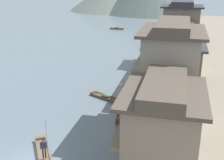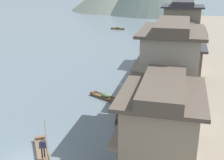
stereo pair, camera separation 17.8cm
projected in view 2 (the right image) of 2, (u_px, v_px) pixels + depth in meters
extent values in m
cube|color=slate|center=(214.00, 62.00, 45.55)|extent=(18.00, 110.00, 0.84)
cube|color=brown|center=(43.00, 154.00, 22.71)|extent=(3.21, 4.36, 0.22)
cube|color=brown|center=(40.00, 138.00, 24.56)|extent=(0.88, 0.74, 0.20)
cube|color=brown|center=(37.00, 153.00, 22.54)|extent=(2.25, 3.50, 0.08)
cube|color=brown|center=(48.00, 151.00, 22.78)|extent=(2.25, 3.50, 0.08)
cube|color=black|center=(42.00, 157.00, 21.72)|extent=(0.21, 0.24, 0.05)
cylinder|color=#232328|center=(42.00, 152.00, 21.55)|extent=(0.11, 0.11, 0.78)
cube|color=black|center=(45.00, 156.00, 21.79)|extent=(0.21, 0.24, 0.05)
cylinder|color=#232328|center=(44.00, 152.00, 21.61)|extent=(0.11, 0.11, 0.78)
cube|color=#2D334C|center=(42.00, 145.00, 21.36)|extent=(0.38, 0.35, 0.52)
cylinder|color=#2D334C|center=(39.00, 146.00, 21.36)|extent=(0.08, 0.08, 0.56)
cylinder|color=#2D334C|center=(45.00, 144.00, 21.51)|extent=(0.08, 0.08, 0.56)
sphere|color=tan|center=(42.00, 140.00, 21.23)|extent=(0.20, 0.20, 0.20)
sphere|color=black|center=(42.00, 140.00, 21.21)|extent=(0.18, 0.18, 0.18)
cylinder|color=tan|center=(46.00, 138.00, 21.41)|extent=(0.04, 0.04, 3.00)
cube|color=brown|center=(158.00, 34.00, 69.17)|extent=(1.74, 4.32, 0.21)
cube|color=brown|center=(161.00, 32.00, 70.78)|extent=(0.96, 0.52, 0.19)
cube|color=brown|center=(156.00, 35.00, 67.43)|extent=(0.96, 0.52, 0.19)
cube|color=brown|center=(157.00, 33.00, 69.30)|extent=(0.74, 3.66, 0.08)
cube|color=brown|center=(160.00, 34.00, 68.94)|extent=(0.74, 3.66, 0.08)
ellipsoid|color=olive|center=(159.00, 33.00, 69.05)|extent=(1.12, 1.41, 0.50)
cube|color=#423328|center=(133.00, 82.00, 37.97)|extent=(2.02, 4.33, 0.22)
cube|color=#423328|center=(139.00, 76.00, 39.53)|extent=(1.03, 0.58, 0.20)
cube|color=#423328|center=(127.00, 85.00, 36.27)|extent=(1.03, 0.58, 0.20)
cube|color=#423328|center=(130.00, 81.00, 38.14)|extent=(0.93, 3.61, 0.08)
cube|color=#423328|center=(137.00, 82.00, 37.70)|extent=(0.93, 3.61, 0.08)
ellipsoid|color=#4C6B42|center=(133.00, 79.00, 37.84)|extent=(1.26, 1.55, 0.54)
cube|color=brown|center=(147.00, 58.00, 48.86)|extent=(1.28, 3.66, 0.29)
cube|color=brown|center=(148.00, 54.00, 50.30)|extent=(1.04, 0.40, 0.26)
cube|color=brown|center=(146.00, 59.00, 47.24)|extent=(1.04, 0.40, 0.26)
cube|color=brown|center=(143.00, 57.00, 48.91)|extent=(0.20, 3.12, 0.08)
cube|color=brown|center=(150.00, 57.00, 48.70)|extent=(0.20, 3.12, 0.08)
ellipsoid|color=olive|center=(147.00, 56.00, 48.72)|extent=(1.08, 1.48, 0.57)
cube|color=#423328|center=(144.00, 47.00, 56.39)|extent=(1.03, 4.36, 0.22)
cube|color=#423328|center=(145.00, 44.00, 58.18)|extent=(0.76, 0.40, 0.20)
cube|color=#423328|center=(143.00, 49.00, 54.45)|extent=(0.76, 0.40, 0.20)
cube|color=#423328|center=(142.00, 47.00, 56.40)|extent=(0.27, 3.83, 0.08)
cube|color=#423328|center=(146.00, 47.00, 56.27)|extent=(0.27, 3.83, 0.08)
cube|color=brown|center=(106.00, 98.00, 33.15)|extent=(4.13, 2.63, 0.19)
cube|color=brown|center=(119.00, 101.00, 31.92)|extent=(0.68, 0.89, 0.18)
cube|color=brown|center=(93.00, 92.00, 34.25)|extent=(0.68, 0.89, 0.18)
cube|color=brown|center=(108.00, 96.00, 33.40)|extent=(3.32, 1.67, 0.08)
cube|color=brown|center=(103.00, 98.00, 32.80)|extent=(3.32, 1.67, 0.08)
ellipsoid|color=#4C6B42|center=(106.00, 95.00, 33.04)|extent=(1.38, 1.23, 0.45)
cube|color=brown|center=(121.00, 114.00, 29.15)|extent=(1.37, 3.99, 0.30)
cube|color=brown|center=(122.00, 104.00, 30.75)|extent=(0.78, 0.46, 0.27)
cube|color=brown|center=(119.00, 120.00, 27.36)|extent=(0.78, 0.46, 0.27)
cube|color=brown|center=(117.00, 112.00, 29.12)|extent=(0.57, 3.39, 0.08)
cube|color=brown|center=(124.00, 112.00, 29.05)|extent=(0.57, 3.39, 0.08)
ellipsoid|color=brown|center=(121.00, 111.00, 29.03)|extent=(0.88, 1.13, 0.41)
cube|color=brown|center=(118.00, 29.00, 76.20)|extent=(3.52, 0.99, 0.21)
cube|color=brown|center=(112.00, 28.00, 76.51)|extent=(0.37, 0.86, 0.19)
cube|color=brown|center=(124.00, 28.00, 75.75)|extent=(0.37, 0.86, 0.19)
cube|color=brown|center=(117.00, 29.00, 75.75)|extent=(3.01, 0.11, 0.08)
cube|color=brown|center=(118.00, 28.00, 76.55)|extent=(3.01, 0.11, 0.08)
ellipsoid|color=#4C6B42|center=(118.00, 28.00, 76.09)|extent=(1.21, 0.87, 0.47)
cube|color=gray|center=(161.00, 131.00, 19.38)|extent=(4.45, 5.91, 5.20)
cube|color=#6E6151|center=(122.00, 126.00, 19.97)|extent=(0.70, 5.91, 0.16)
cube|color=#4C4238|center=(163.00, 93.00, 18.47)|extent=(5.35, 6.81, 0.24)
cube|color=#4C4238|center=(163.00, 86.00, 18.31)|extent=(2.67, 6.81, 0.70)
cube|color=gray|center=(169.00, 76.00, 25.91)|extent=(4.49, 6.41, 7.80)
cube|color=gray|center=(140.00, 87.00, 26.94)|extent=(0.70, 6.41, 0.16)
cube|color=gray|center=(141.00, 60.00, 26.07)|extent=(0.70, 6.41, 0.16)
cube|color=#4C4238|center=(172.00, 31.00, 24.56)|extent=(5.39, 7.31, 0.24)
cube|color=#4C4238|center=(173.00, 25.00, 24.40)|extent=(2.69, 7.31, 0.70)
cube|color=brown|center=(176.00, 66.00, 33.32)|extent=(5.16, 7.43, 5.20)
cube|color=#4D4135|center=(150.00, 64.00, 33.99)|extent=(0.70, 7.43, 0.16)
cube|color=#2D2D33|center=(178.00, 42.00, 32.41)|extent=(6.06, 8.33, 0.24)
cube|color=#2D2D33|center=(178.00, 38.00, 32.25)|extent=(3.10, 8.33, 0.70)
cube|color=gray|center=(180.00, 50.00, 40.52)|extent=(5.62, 6.05, 5.20)
cube|color=gray|center=(157.00, 49.00, 41.24)|extent=(0.70, 6.05, 0.16)
cube|color=#2D2D33|center=(181.00, 30.00, 39.61)|extent=(6.52, 6.95, 0.24)
cube|color=#2D2D33|center=(182.00, 27.00, 39.45)|extent=(3.37, 6.95, 0.70)
cube|color=#7F705B|center=(181.00, 33.00, 45.84)|extent=(5.34, 4.71, 7.80)
cube|color=brown|center=(161.00, 40.00, 46.96)|extent=(0.70, 4.71, 0.16)
cube|color=brown|center=(162.00, 23.00, 46.09)|extent=(0.70, 4.71, 0.16)
cube|color=#2D2D33|center=(183.00, 6.00, 44.49)|extent=(6.24, 5.61, 0.24)
cube|color=#2D2D33|center=(183.00, 3.00, 44.33)|extent=(3.20, 5.61, 0.70)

